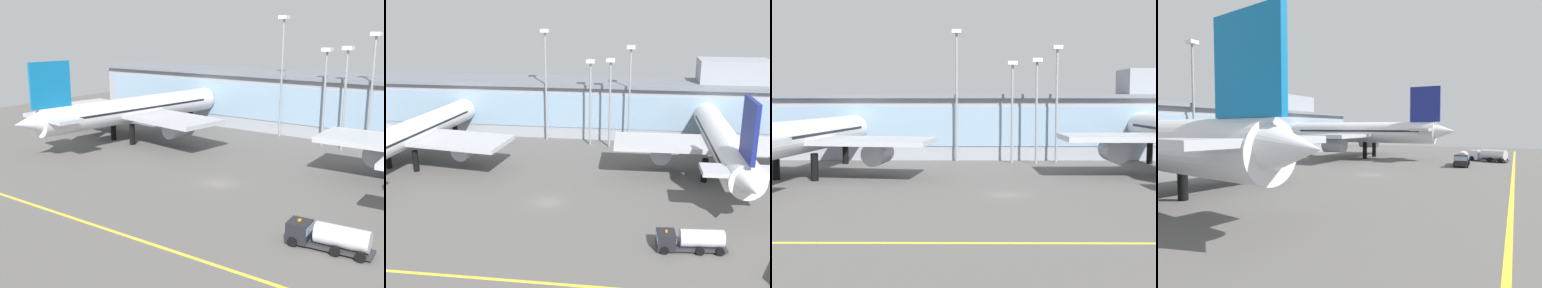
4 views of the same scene
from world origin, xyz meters
TOP-DOWN VIEW (x-y plane):
  - ground_plane at (0.00, 0.00)m, footprint 180.00×180.00m
  - taxiway_centreline_stripe at (0.00, -22.00)m, footprint 144.00×0.50m
  - terminal_building at (1.72, 42.40)m, footprint 121.17×14.00m
  - airliner_near_left at (-30.14, 14.36)m, footprint 40.88×51.69m
  - airliner_near_right at (29.27, 15.60)m, footprint 39.08×49.91m
  - baggage_tug_near at (21.12, -12.14)m, footprint 9.21×3.52m
  - apron_light_mast_west at (7.77, 31.05)m, footprint 1.80×1.80m
  - apron_light_mast_centre at (3.38, 32.28)m, footprint 1.80×1.80m
  - apron_light_mast_east at (-7.07, 34.99)m, footprint 1.80×1.80m
  - apron_light_mast_far_east at (11.89, 33.47)m, footprint 1.80×1.80m

SIDE VIEW (x-z plane):
  - ground_plane at x=0.00m, z-range 0.00..0.00m
  - taxiway_centreline_stripe at x=0.00m, z-range 0.00..0.01m
  - baggage_tug_near at x=21.12m, z-range 0.06..2.96m
  - airliner_near_left at x=-30.14m, z-range -2.30..14.74m
  - airliner_near_right at x=29.27m, z-range -2.44..15.71m
  - terminal_building at x=1.72m, z-range -2.11..16.05m
  - apron_light_mast_centre at x=3.38m, z-range 3.36..22.40m
  - apron_light_mast_west at x=7.77m, z-range 3.39..22.88m
  - apron_light_mast_far_east at x=11.89m, z-range 3.56..25.59m
  - apron_light_mast_east at x=-7.07m, z-range 3.72..28.90m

